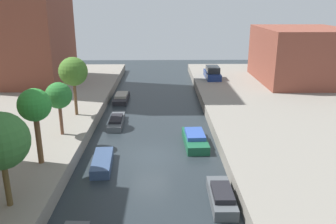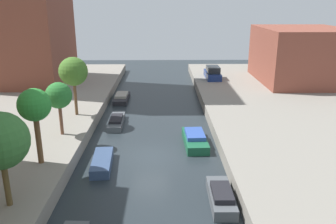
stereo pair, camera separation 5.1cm
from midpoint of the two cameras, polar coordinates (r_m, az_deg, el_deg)
ground_plane at (r=25.31m, az=-2.82°, el=-7.25°), size 84.00×84.00×0.00m
low_block_right at (r=46.42m, az=21.01°, el=8.73°), size 10.00×12.00×6.55m
street_tree_1 at (r=18.16m, az=-25.81°, el=-4.32°), size 2.77×2.77×4.85m
street_tree_2 at (r=22.22m, az=-21.00°, el=0.86°), size 2.00×2.00×4.79m
street_tree_3 at (r=26.84m, az=-17.44°, el=2.54°), size 1.96×1.96×4.03m
street_tree_4 at (r=31.08m, az=-15.22°, el=6.38°), size 2.48×2.48×5.14m
parked_car at (r=45.75m, az=7.35°, el=6.32°), size 1.79×4.63×1.61m
moored_boat_left_2 at (r=24.07m, az=-10.69°, el=-8.12°), size 1.48×3.87×0.63m
moored_boat_left_3 at (r=31.70m, az=-8.41°, el=-1.52°), size 1.30×4.44×0.71m
moored_boat_left_4 at (r=39.07m, az=-7.58°, el=2.33°), size 1.55×4.33×0.83m
moored_boat_right_2 at (r=19.98m, az=8.78°, el=-13.53°), size 1.30×3.78×0.93m
moored_boat_right_3 at (r=27.17m, az=4.49°, el=-4.50°), size 1.81×4.41×0.97m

